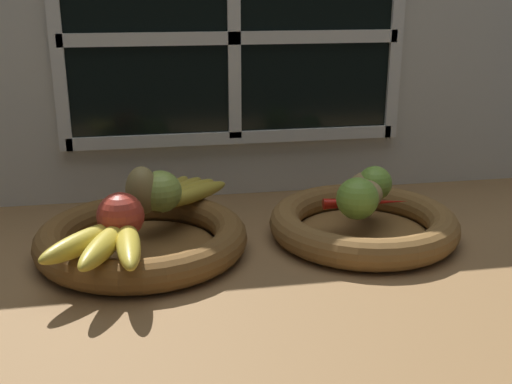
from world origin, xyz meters
The scene contains 14 objects.
ground_plane centered at (0.00, 0.00, -1.50)cm, with size 140.00×90.00×3.00cm, color olive.
back_wall centered at (0.00, 29.77, 27.88)cm, with size 140.00×4.60×55.00cm.
fruit_bowl_left centered at (-18.68, 1.95, 2.36)cm, with size 33.23×33.23×5.07cm.
fruit_bowl_right centered at (17.79, 1.95, 2.36)cm, with size 31.45×31.45×5.07cm.
apple_green_back centered at (-15.36, 6.53, 8.52)cm, with size 6.91×6.91×6.91cm, color #99B74C.
apple_red_front centered at (-21.46, -3.78, 8.52)cm, with size 6.91×6.91×6.91cm, color #B73828.
pear_brown centered at (-18.27, 5.97, 9.04)cm, with size 5.30×5.69×7.95cm, color olive.
banana_bunch_front centered at (-23.23, -9.09, 6.71)cm, with size 14.50×17.58×3.29cm.
banana_bunch_back centered at (-11.50, 11.58, 6.43)cm, with size 14.30×16.46×2.73cm.
potato_large centered at (17.79, 1.95, 7.53)cm, with size 6.10×5.65×4.92cm, color tan.
potato_back centered at (19.94, 6.67, 7.49)cm, with size 7.23×5.91×4.84cm, color #A38451.
lime_near centered at (15.02, -2.20, 8.43)cm, with size 6.72×6.72×6.72cm, color #7AAD3D.
lime_far centered at (21.02, 6.11, 8.04)cm, with size 5.94×5.94×5.94cm, color #7AAD3D.
chili_pepper centered at (18.22, 2.31, 6.00)cm, with size 1.87×1.87×14.46cm, color red.
Camera 1 is at (-17.13, -90.47, 40.20)cm, focal length 43.69 mm.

